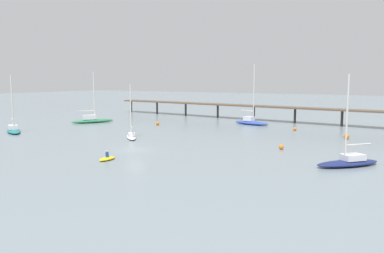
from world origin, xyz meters
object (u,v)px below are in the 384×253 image
pier (315,105)px  mooring_buoy_mid (281,147)px  sailboat_navy (349,161)px  sailboat_white (131,135)px  dinghy_yellow (107,158)px  mooring_buoy_inner (295,129)px  sailboat_green (92,119)px  mooring_buoy_near (158,123)px  mooring_buoy_far (347,136)px  sailboat_blue (251,121)px  sailboat_teal (13,129)px

pier → mooring_buoy_mid: bearing=-84.7°
sailboat_navy → sailboat_white: size_ratio=1.16×
dinghy_yellow → mooring_buoy_inner: dinghy_yellow is taller
pier → mooring_buoy_mid: size_ratio=120.99×
pier → sailboat_white: 39.77m
sailboat_navy → mooring_buoy_mid: size_ratio=15.04×
sailboat_green → mooring_buoy_near: size_ratio=15.28×
sailboat_green → mooring_buoy_far: 50.74m
sailboat_white → mooring_buoy_far: size_ratio=9.76×
sailboat_navy → mooring_buoy_mid: (-9.25, 5.98, -0.26)m
sailboat_white → mooring_buoy_far: (29.42, 16.24, -0.13)m
pier → mooring_buoy_far: (8.94, -17.67, -3.49)m
mooring_buoy_inner → mooring_buoy_near: bearing=-167.6°
sailboat_green → mooring_buoy_mid: sailboat_green is taller
sailboat_blue → dinghy_yellow: 41.08m
mooring_buoy_near → sailboat_blue: bearing=32.8°
pier → sailboat_green: bearing=-153.1°
sailboat_white → sailboat_navy: bearing=-6.0°
sailboat_blue → dinghy_yellow: bearing=-91.8°
sailboat_white → sailboat_teal: bearing=-166.8°
sailboat_white → sailboat_teal: size_ratio=0.85×
mooring_buoy_inner → mooring_buoy_near: (-26.35, -5.80, 0.06)m
sailboat_teal → mooring_buoy_near: 26.59m
pier → mooring_buoy_inner: (-0.76, -11.72, -3.63)m
sailboat_white → sailboat_blue: (9.45, 26.76, 0.16)m
sailboat_blue → mooring_buoy_far: bearing=-27.8°
sailboat_green → sailboat_navy: bearing=-16.7°
sailboat_navy → mooring_buoy_mid: bearing=147.1°
pier → mooring_buoy_mid: pier is taller
sailboat_white → mooring_buoy_mid: size_ratio=13.02×
dinghy_yellow → mooring_buoy_far: 37.22m
sailboat_blue → mooring_buoy_inner: (10.27, -4.57, -0.42)m
mooring_buoy_inner → mooring_buoy_far: bearing=-31.5°
sailboat_blue → pier: bearing=32.9°
sailboat_green → sailboat_white: 24.73m
mooring_buoy_near → mooring_buoy_mid: bearing=-24.8°
sailboat_white → sailboat_blue: 28.38m
sailboat_blue → sailboat_navy: bearing=-52.5°
sailboat_green → mooring_buoy_near: 15.02m
mooring_buoy_far → mooring_buoy_near: bearing=179.8°
sailboat_navy → sailboat_teal: bearing=-178.2°
pier → sailboat_white: bearing=-121.1°
sailboat_navy → dinghy_yellow: sailboat_navy is taller
mooring_buoy_inner → sailboat_blue: bearing=156.0°
mooring_buoy_inner → dinghy_yellow: bearing=-107.6°
mooring_buoy_inner → mooring_buoy_near: 26.98m
mooring_buoy_inner → mooring_buoy_far: 11.38m
sailboat_navy → sailboat_teal: size_ratio=0.98×
sailboat_teal → mooring_buoy_near: bearing=54.3°
sailboat_white → dinghy_yellow: size_ratio=3.33×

